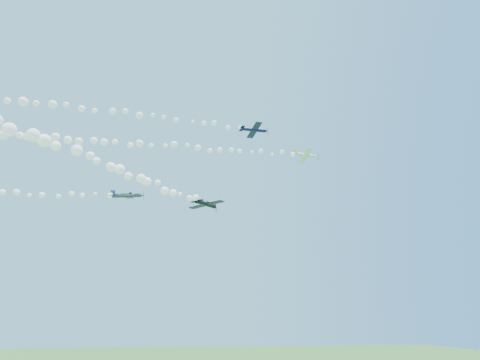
{
  "coord_description": "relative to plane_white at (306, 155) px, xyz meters",
  "views": [
    {
      "loc": [
        -7.34,
        -95.06,
        13.72
      ],
      "look_at": [
        4.94,
        -7.82,
        44.26
      ],
      "focal_mm": 30.0,
      "sensor_mm": 36.0,
      "label": 1
    }
  ],
  "objects": [
    {
      "name": "plane_grey",
      "position": [
        -42.75,
        0.66,
        -12.25
      ],
      "size": [
        7.79,
        8.0,
        2.1
      ],
      "rotation": [
        0.16,
        -0.05,
        -0.05
      ],
      "color": "#33374A"
    },
    {
      "name": "smoke_trail_navy",
      "position": [
        -56.46,
        -15.53,
        1.02
      ],
      "size": [
        78.96,
        13.09,
        2.72
      ],
      "primitive_type": null,
      "color": "white"
    },
    {
      "name": "plane_white",
      "position": [
        0.0,
        0.0,
        0.0
      ],
      "size": [
        6.75,
        6.98,
        2.54
      ],
      "rotation": [
        -0.18,
        0.08,
        0.04
      ],
      "color": "white"
    },
    {
      "name": "smoke_trail_black",
      "position": [
        -49.47,
        -42.57,
        -17.37
      ],
      "size": [
        46.55,
        58.28,
        3.02
      ],
      "primitive_type": null,
      "color": "white"
    },
    {
      "name": "plane_black",
      "position": [
        -25.34,
        -11.98,
        -17.1
      ],
      "size": [
        7.05,
        6.68,
        2.0
      ],
      "rotation": [
        -0.06,
        -0.06,
        0.9
      ],
      "color": "black"
    },
    {
      "name": "smoke_trail_white",
      "position": [
        -40.57,
        -1.64,
        -0.29
      ],
      "size": [
        77.12,
        5.48,
        2.88
      ],
      "primitive_type": null,
      "color": "white"
    },
    {
      "name": "plane_navy",
      "position": [
        -14.96,
        -9.78,
        1.23
      ],
      "size": [
        6.89,
        7.29,
        1.89
      ],
      "rotation": [
        -0.07,
        -0.03,
        0.14
      ],
      "color": "#0D123B"
    }
  ]
}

